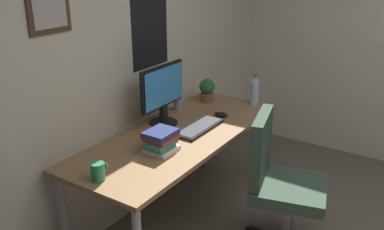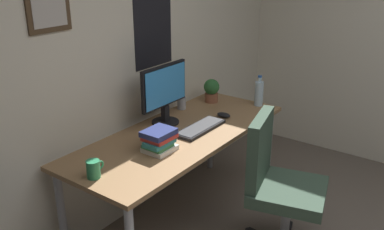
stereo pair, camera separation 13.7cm
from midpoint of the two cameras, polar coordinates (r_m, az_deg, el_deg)
name	(u,v)px [view 2 (the right image)]	position (r m, az deg, el deg)	size (l,w,h in m)	color
wall_back	(106,48)	(2.85, -10.21, 8.95)	(4.40, 0.10, 2.60)	beige
desk	(181,141)	(2.95, -0.24, -3.61)	(1.77, 0.71, 0.72)	#936D47
office_chair	(277,180)	(2.79, 12.83, -8.63)	(0.58, 0.58, 0.95)	#334738
monitor	(164,92)	(3.00, -2.46, 3.16)	(0.46, 0.20, 0.43)	black
keyboard	(201,128)	(2.96, 2.49, -1.77)	(0.43, 0.15, 0.03)	black
computer_mouse	(224,115)	(3.20, 5.55, 0.00)	(0.06, 0.11, 0.04)	black
water_bottle	(259,93)	(3.46, 10.21, 2.95)	(0.07, 0.07, 0.25)	silver
coffee_mug_near	(94,169)	(2.38, -11.60, -7.21)	(0.11, 0.08, 0.10)	#2D8C59
potted_plant	(211,90)	(3.50, 3.78, 3.43)	(0.13, 0.13, 0.20)	brown
pen_cup	(181,102)	(3.34, -0.27, 1.72)	(0.07, 0.07, 0.20)	#9EA0A5
book_stack_left	(159,140)	(2.63, -2.99, -3.49)	(0.21, 0.17, 0.14)	silver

